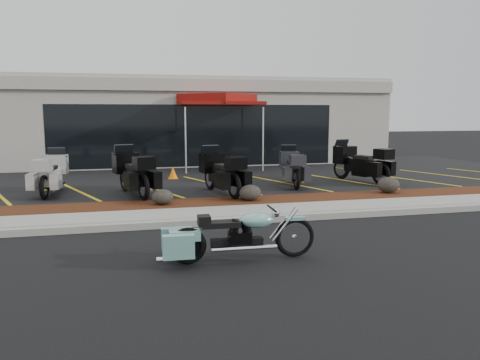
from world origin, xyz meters
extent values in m
plane|color=black|center=(0.00, 0.00, 0.00)|extent=(90.00, 90.00, 0.00)
cube|color=gray|center=(0.00, 0.90, 0.07)|extent=(24.00, 0.25, 0.15)
cube|color=gray|center=(0.00, 1.60, 0.07)|extent=(24.00, 1.20, 0.15)
cube|color=#3A190D|center=(0.00, 2.80, 0.08)|extent=(24.00, 1.20, 0.16)
cube|color=black|center=(0.00, 8.20, 0.07)|extent=(26.00, 9.60, 0.15)
cube|color=gray|center=(0.00, 14.50, 2.00)|extent=(18.00, 8.00, 4.00)
cube|color=black|center=(0.00, 10.52, 1.50)|extent=(12.00, 0.06, 2.60)
cube|color=gray|center=(0.00, 10.49, 3.60)|extent=(18.00, 0.30, 0.50)
ellipsoid|color=black|center=(-1.98, 2.68, 0.35)|extent=(0.55, 0.46, 0.39)
ellipsoid|color=black|center=(0.33, 2.71, 0.37)|extent=(0.59, 0.50, 0.42)
ellipsoid|color=black|center=(4.55, 2.94, 0.39)|extent=(0.65, 0.54, 0.46)
cone|color=orange|center=(-1.29, 7.38, 0.36)|extent=(0.36, 0.36, 0.42)
cylinder|color=silver|center=(-0.88, 8.96, 1.41)|extent=(0.06, 0.06, 2.53)
cylinder|color=silver|center=(2.16, 8.50, 1.41)|extent=(0.06, 0.06, 2.53)
cylinder|color=silver|center=(-0.42, 12.00, 1.41)|extent=(0.06, 0.06, 2.53)
cylinder|color=silver|center=(2.62, 11.55, 1.41)|extent=(0.06, 0.06, 2.53)
cube|color=maroon|center=(0.87, 10.25, 2.84)|extent=(3.75, 3.75, 0.13)
cube|color=maroon|center=(0.87, 10.25, 3.03)|extent=(3.38, 3.38, 0.38)
camera|label=1|loc=(-2.74, -9.15, 2.50)|focal=35.00mm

